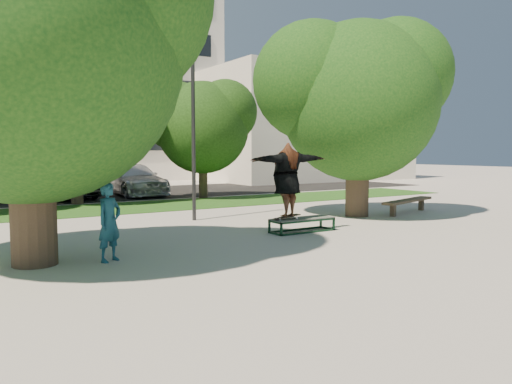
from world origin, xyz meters
TOP-DOWN VIEW (x-y plane):
  - ground at (0.00, 0.00)m, footprint 120.00×120.00m
  - grass_strip at (1.00, 9.50)m, footprint 30.00×4.00m
  - asphalt_strip at (0.00, 16.00)m, footprint 40.00×8.00m
  - tree_left at (-4.29, 1.09)m, footprint 6.96×5.95m
  - tree_right at (5.92, 3.08)m, footprint 6.24×5.33m
  - bg_tree_mid at (-1.08, 12.08)m, footprint 5.76×4.92m
  - bg_tree_right at (4.43, 11.57)m, footprint 5.04×4.31m
  - lamppost at (1.00, 5.00)m, footprint 0.25×0.15m
  - side_building at (18.00, 22.00)m, footprint 15.00×10.00m
  - grind_box at (2.50, 1.41)m, footprint 1.80×0.60m
  - skater_rig at (1.99, 1.41)m, footprint 2.39×0.70m
  - bystander at (-2.90, 0.55)m, footprint 0.68×0.61m
  - bench at (8.07, 2.64)m, footprint 3.16×1.34m
  - car_dark at (-0.50, 14.82)m, footprint 1.48×4.09m
  - car_grey at (-1.55, 14.83)m, footprint 2.61×5.13m
  - car_silver_b at (2.28, 14.82)m, footprint 2.38×5.35m

SIDE VIEW (x-z plane):
  - ground at x=0.00m, z-range 0.00..0.00m
  - asphalt_strip at x=0.00m, z-range 0.00..0.01m
  - grass_strip at x=1.00m, z-range 0.00..0.02m
  - grind_box at x=2.50m, z-range 0.00..0.38m
  - bench at x=8.07m, z-range 0.16..0.65m
  - car_dark at x=-0.50m, z-range 0.00..1.34m
  - car_grey at x=-1.55m, z-range 0.00..1.39m
  - car_silver_b at x=2.28m, z-range 0.00..1.52m
  - bystander at x=-2.90m, z-range 0.00..1.57m
  - skater_rig at x=1.99m, z-range 0.41..2.42m
  - lamppost at x=1.00m, z-range 0.10..6.21m
  - bg_tree_right at x=4.43m, z-range 0.77..6.21m
  - side_building at x=18.00m, z-range 0.00..8.00m
  - bg_tree_mid at x=-1.08m, z-range 0.90..7.14m
  - tree_right at x=5.92m, z-range 0.84..7.35m
  - tree_left at x=-4.29m, z-range 0.86..7.98m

